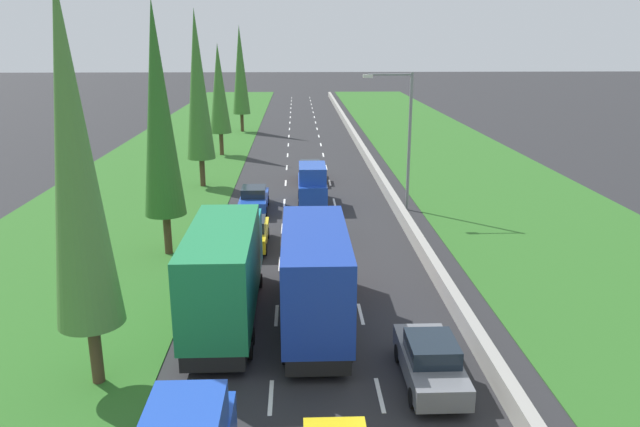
% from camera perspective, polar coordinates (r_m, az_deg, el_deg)
% --- Properties ---
extents(ground_plane, '(300.00, 300.00, 0.00)m').
position_cam_1_polar(ground_plane, '(63.12, -1.41, 5.98)').
color(ground_plane, '#28282B').
rests_on(ground_plane, ground).
extents(grass_verge_left, '(14.00, 140.00, 0.04)m').
position_cam_1_polar(grass_verge_left, '(64.20, -12.83, 5.77)').
color(grass_verge_left, '#2D6623').
rests_on(grass_verge_left, ground).
extents(grass_verge_right, '(14.00, 140.00, 0.04)m').
position_cam_1_polar(grass_verge_right, '(64.91, 11.43, 5.97)').
color(grass_verge_right, '#2D6623').
rests_on(grass_verge_right, ground).
extents(median_barrier, '(0.44, 120.00, 0.85)m').
position_cam_1_polar(median_barrier, '(63.38, 3.78, 6.38)').
color(median_barrier, '#9E9B93').
rests_on(median_barrier, ground).
extents(lane_markings, '(3.64, 116.00, 0.01)m').
position_cam_1_polar(lane_markings, '(63.11, -1.41, 5.98)').
color(lane_markings, white).
rests_on(lane_markings, ground).
extents(green_box_truck_left_lane, '(2.46, 9.40, 4.18)m').
position_cam_1_polar(green_box_truck_left_lane, '(24.51, -8.86, -5.33)').
color(green_box_truck_left_lane, black).
rests_on(green_box_truck_left_lane, ground).
extents(yellow_sedan_left_lane, '(1.82, 4.50, 1.64)m').
position_cam_1_polar(yellow_sedan_left_lane, '(33.55, -6.45, -1.80)').
color(yellow_sedan_left_lane, yellow).
rests_on(yellow_sedan_left_lane, ground).
extents(blue_box_truck_centre_lane, '(2.46, 9.40, 4.18)m').
position_cam_1_polar(blue_box_truck_centre_lane, '(23.99, -0.52, -5.60)').
color(blue_box_truck_centre_lane, black).
rests_on(blue_box_truck_centre_lane, ground).
extents(blue_sedan_left_lane, '(1.82, 4.50, 1.64)m').
position_cam_1_polar(blue_sedan_left_lane, '(40.59, -6.18, 1.37)').
color(blue_sedan_left_lane, '#1E47B7').
rests_on(blue_sedan_left_lane, ground).
extents(black_sedan_centre_lane, '(1.82, 4.50, 1.64)m').
position_cam_1_polar(black_sedan_centre_lane, '(34.27, -0.48, -1.31)').
color(black_sedan_centre_lane, black).
rests_on(black_sedan_centre_lane, ground).
extents(blue_van_centre_lane, '(1.96, 4.90, 2.82)m').
position_cam_1_polar(blue_van_centre_lane, '(41.71, -0.73, 2.69)').
color(blue_van_centre_lane, '#1E47B7').
rests_on(blue_van_centre_lane, ground).
extents(grey_sedan_right_lane, '(1.82, 4.50, 1.64)m').
position_cam_1_polar(grey_sedan_right_lane, '(20.98, 10.27, -13.41)').
color(grey_sedan_right_lane, slate).
rests_on(grey_sedan_right_lane, ground).
extents(maroon_sedan_centre_lane, '(1.82, 4.50, 1.64)m').
position_cam_1_polar(maroon_sedan_centre_lane, '(48.89, -0.92, 3.98)').
color(maroon_sedan_centre_lane, maroon).
rests_on(maroon_sedan_centre_lane, ground).
extents(poplar_tree_nearest, '(2.13, 2.13, 13.02)m').
position_cam_1_polar(poplar_tree_nearest, '(19.75, -22.00, 4.74)').
color(poplar_tree_nearest, '#4C3823').
rests_on(poplar_tree_nearest, ground).
extents(poplar_tree_second, '(2.12, 2.12, 12.98)m').
position_cam_1_polar(poplar_tree_second, '(31.84, -14.83, 9.22)').
color(poplar_tree_second, '#4C3823').
rests_on(poplar_tree_second, ground).
extents(poplar_tree_third, '(2.13, 2.13, 13.19)m').
position_cam_1_polar(poplar_tree_third, '(47.02, -11.36, 11.62)').
color(poplar_tree_third, '#4C3823').
rests_on(poplar_tree_third, ground).
extents(poplar_tree_fourth, '(2.07, 2.07, 10.66)m').
position_cam_1_polar(poplar_tree_fourth, '(60.12, -9.42, 11.40)').
color(poplar_tree_fourth, '#4C3823').
rests_on(poplar_tree_fourth, ground).
extents(poplar_tree_fifth, '(2.12, 2.12, 12.60)m').
position_cam_1_polar(poplar_tree_fifth, '(75.42, -7.46, 13.13)').
color(poplar_tree_fifth, '#4C3823').
rests_on(poplar_tree_fifth, ground).
extents(street_light_mast, '(3.20, 0.28, 9.00)m').
position_cam_1_polar(street_light_mast, '(40.09, 7.89, 7.58)').
color(street_light_mast, gray).
rests_on(street_light_mast, ground).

